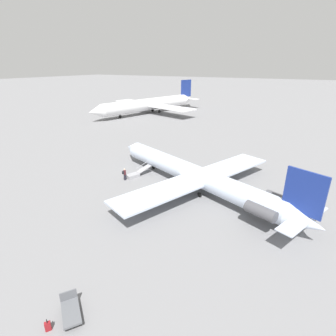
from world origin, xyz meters
TOP-DOWN VIEW (x-y plane):
  - ground_plane at (0.00, 0.00)m, footprint 600.00×600.00m
  - airplane_main at (-0.90, 0.35)m, footprint 31.09×24.39m
  - airplane_taxiing_distant at (35.86, -45.32)m, footprint 33.71×43.64m
  - boarding_stairs at (8.70, 0.76)m, footprint 2.37×4.11m
  - passenger at (9.25, 2.46)m, footprint 0.44×0.57m
  - luggage_cart at (-1.14, 21.40)m, footprint 2.43×2.17m
  - suitcase at (-0.69, 22.81)m, footprint 0.39×0.42m

SIDE VIEW (x-z plane):
  - ground_plane at x=0.00m, z-range 0.00..0.00m
  - suitcase at x=-0.69m, z-range -0.11..0.77m
  - boarding_stairs at x=8.70m, z-range -0.47..1.22m
  - luggage_cart at x=-1.14m, z-range -0.15..1.07m
  - passenger at x=9.25m, z-range 0.13..1.87m
  - airplane_main at x=-0.90m, z-range -1.37..5.41m
  - airplane_taxiing_distant at x=35.86m, z-range -2.02..7.97m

